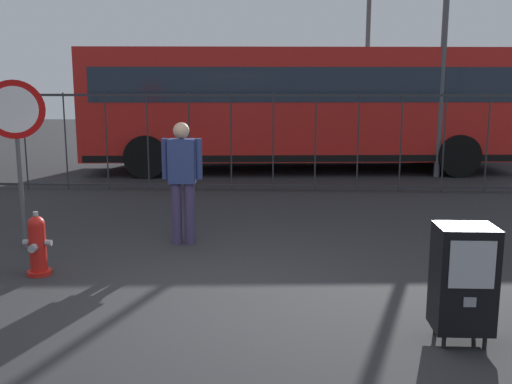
% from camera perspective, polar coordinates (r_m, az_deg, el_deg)
% --- Properties ---
extents(ground_plane, '(60.00, 60.00, 0.00)m').
position_cam_1_polar(ground_plane, '(6.09, -3.37, -10.42)').
color(ground_plane, '#262628').
extents(fire_hydrant, '(0.33, 0.32, 0.75)m').
position_cam_1_polar(fire_hydrant, '(7.18, -20.57, -4.90)').
color(fire_hydrant, red).
rests_on(fire_hydrant, ground_plane).
extents(newspaper_box_primary, '(0.48, 0.42, 1.02)m').
position_cam_1_polar(newspaper_box_primary, '(5.25, 19.59, -7.92)').
color(newspaper_box_primary, black).
rests_on(newspaper_box_primary, ground_plane).
extents(stop_sign, '(0.71, 0.31, 2.23)m').
position_cam_1_polar(stop_sign, '(8.22, -22.39, 5.73)').
color(stop_sign, '#4C4F54').
rests_on(stop_sign, ground_plane).
extents(pedestrian, '(0.55, 0.22, 1.67)m').
position_cam_1_polar(pedestrian, '(7.97, -7.22, 1.57)').
color(pedestrian, '#382D51').
rests_on(pedestrian, ground_plane).
extents(fence_barrier, '(18.03, 0.04, 2.00)m').
position_cam_1_polar(fence_barrier, '(11.90, -0.39, 4.95)').
color(fence_barrier, '#2D2D33').
rests_on(fence_barrier, ground_plane).
extents(bus_near, '(10.65, 3.34, 3.00)m').
position_cam_1_polar(bus_near, '(14.84, 4.21, 8.71)').
color(bus_near, red).
rests_on(bus_near, ground_plane).
extents(bus_far, '(10.68, 3.49, 3.00)m').
position_cam_1_polar(bus_far, '(19.20, 9.92, 9.00)').
color(bus_far, '#4C5156').
rests_on(bus_far, ground_plane).
extents(street_light_far_right, '(0.32, 0.32, 7.93)m').
position_cam_1_polar(street_light_far_right, '(19.07, 10.99, 17.48)').
color(street_light_far_right, '#4C4F54').
rests_on(street_light_far_right, ground_plane).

